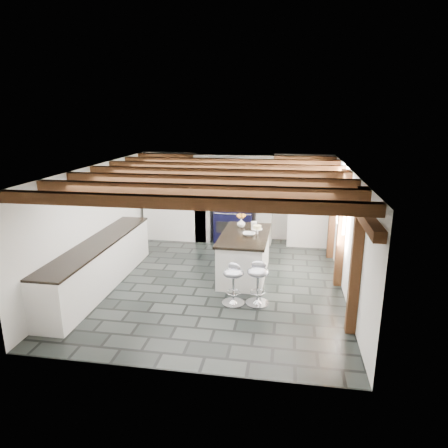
% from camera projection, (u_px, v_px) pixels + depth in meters
% --- Properties ---
extents(ground, '(6.00, 6.00, 0.00)m').
position_uv_depth(ground, '(216.00, 281.00, 8.15)').
color(ground, black).
rests_on(ground, ground).
extents(room_shell, '(6.00, 6.03, 6.00)m').
position_uv_depth(room_shell, '(201.00, 213.00, 9.31)').
color(room_shell, white).
rests_on(room_shell, ground).
extents(range_cooker, '(1.00, 0.63, 0.99)m').
position_uv_depth(range_cooker, '(234.00, 224.00, 10.57)').
color(range_cooker, black).
rests_on(range_cooker, ground).
extents(kitchen_island, '(1.01, 1.87, 1.22)m').
position_uv_depth(kitchen_island, '(245.00, 254.00, 8.30)').
color(kitchen_island, white).
rests_on(kitchen_island, ground).
extents(bar_stool_near, '(0.42, 0.42, 0.79)m').
position_uv_depth(bar_stool_near, '(258.00, 278.00, 7.05)').
color(bar_stool_near, silver).
rests_on(bar_stool_near, ground).
extents(bar_stool_far, '(0.49, 0.49, 0.76)m').
position_uv_depth(bar_stool_far, '(234.00, 279.00, 7.06)').
color(bar_stool_far, silver).
rests_on(bar_stool_far, ground).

